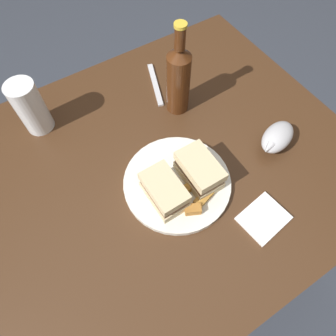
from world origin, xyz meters
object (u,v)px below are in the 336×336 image
Objects in this scene: gravy_boat at (277,137)px; cider_bottle at (178,79)px; plate at (177,183)px; sandwich_half_right at (199,171)px; pint_glass at (32,110)px; napkin at (264,218)px; fork at (155,84)px; sandwich_half_left at (164,191)px.

cider_bottle is at bearing -60.61° from gravy_boat.
gravy_boat is at bearing 171.67° from plate.
sandwich_half_right is (-0.05, 0.02, 0.04)m from plate.
pint_glass is 0.67m from gravy_boat.
napkin is (0.02, 0.41, -0.11)m from cider_bottle.
plate reaches higher than fork.
pint_glass is at bearing -38.39° from gravy_boat.
gravy_boat is at bearing 42.73° from fork.
pint_glass is 0.37m from fork.
cider_bottle reaches higher than plate.
plate is at bearing -20.79° from sandwich_half_right.
cider_bottle is 0.16m from fork.
sandwich_half_right is 0.48m from pint_glass.
sandwich_half_right reaches higher than gravy_boat.
gravy_boat is 0.77× the size of fork.
sandwich_half_right reaches higher than napkin.
sandwich_half_right is at bearing -179.40° from sandwich_half_left.
pint_glass is at bearing -57.64° from napkin.
gravy_boat is 0.41m from fork.
plate is 1.00× the size of cider_bottle.
sandwich_half_right is at bearing -5.51° from gravy_boat.
napkin reaches higher than fork.
cider_bottle is 2.50× the size of napkin.
fork is (-0.08, -0.35, -0.05)m from sandwich_half_right.
sandwich_half_right is 1.10× the size of napkin.
pint_glass is (0.28, -0.39, 0.02)m from sandwich_half_right.
cider_bottle is at bearing 25.21° from fork.
pint_glass reaches higher than sandwich_half_left.
cider_bottle reaches higher than napkin.
fork is at bearing -84.60° from cider_bottle.
cider_bottle is (0.15, -0.26, 0.07)m from gravy_boat.
fork is (0.16, -0.37, -0.04)m from gravy_boat.
pint_glass reaches higher than napkin.
plate is at bearing -56.68° from napkin.
sandwich_half_left is 1.08× the size of napkin.
cider_bottle is at bearing -123.30° from plate.
napkin is at bearing 122.36° from pint_glass.
cider_bottle is at bearing -129.11° from sandwich_half_left.
gravy_boat is at bearing 119.39° from cider_bottle.
napkin is at bearing 113.44° from sandwich_half_right.
plate is 0.07m from sandwich_half_right.
cider_bottle is 0.42m from napkin.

